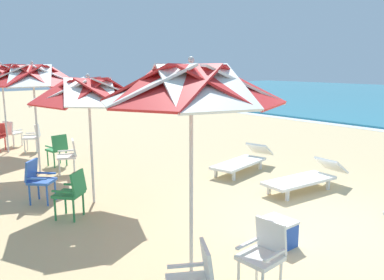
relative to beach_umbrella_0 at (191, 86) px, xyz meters
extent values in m
plane|color=#D3B784|center=(0.32, 2.51, -2.42)|extent=(80.00, 80.00, 0.00)
cylinder|color=silver|center=(0.00, 0.00, -1.27)|extent=(0.05, 0.05, 2.31)
cube|color=red|center=(0.50, 0.21, 0.03)|extent=(1.26, 1.19, 0.49)
cube|color=white|center=(0.21, 0.50, 0.03)|extent=(1.19, 1.27, 0.49)
cube|color=red|center=(-0.21, 0.50, 0.03)|extent=(1.19, 1.26, 0.49)
cube|color=white|center=(-0.50, 0.21, 0.03)|extent=(1.27, 1.19, 0.49)
cube|color=red|center=(-0.50, -0.21, 0.03)|extent=(1.26, 1.19, 0.49)
cube|color=white|center=(-0.21, -0.50, 0.03)|extent=(1.19, 1.27, 0.49)
cube|color=red|center=(0.21, -0.50, 0.03)|extent=(1.19, 1.26, 0.49)
cube|color=white|center=(0.50, -0.21, 0.03)|extent=(1.27, 1.19, 0.49)
sphere|color=silver|center=(0.00, 0.00, 0.31)|extent=(0.08, 0.08, 0.08)
cube|color=white|center=(0.88, 0.33, -1.98)|extent=(0.46, 0.46, 0.05)
cube|color=white|center=(0.87, 0.53, -1.76)|extent=(0.42, 0.12, 0.40)
cube|color=white|center=(1.08, 0.34, -1.87)|extent=(0.06, 0.40, 0.03)
cube|color=white|center=(0.68, 0.32, -1.87)|extent=(0.06, 0.40, 0.03)
cylinder|color=white|center=(0.72, 0.14, -2.22)|extent=(0.04, 0.04, 0.41)
cylinder|color=white|center=(1.05, 0.51, -2.22)|extent=(0.04, 0.04, 0.41)
cylinder|color=white|center=(0.70, 0.49, -2.22)|extent=(0.04, 0.04, 0.41)
cube|color=white|center=(0.89, -0.51, -1.76)|extent=(0.41, 0.29, 0.40)
cube|color=white|center=(0.61, -0.58, -1.87)|extent=(0.23, 0.36, 0.03)
cylinder|color=silver|center=(-3.25, 0.17, -1.39)|extent=(0.05, 0.05, 2.07)
cube|color=red|center=(-2.75, 0.37, -0.22)|extent=(1.26, 1.17, 0.50)
cube|color=white|center=(-3.04, 0.66, -0.22)|extent=(1.18, 1.23, 0.50)
cube|color=red|center=(-3.45, 0.66, -0.22)|extent=(1.17, 1.26, 0.50)
cube|color=white|center=(-3.74, 0.37, -0.22)|extent=(1.23, 1.18, 0.50)
cube|color=red|center=(-3.74, -0.04, -0.22)|extent=(1.26, 1.17, 0.50)
cube|color=white|center=(-3.45, -0.33, -0.22)|extent=(1.18, 1.23, 0.50)
cube|color=red|center=(-3.04, -0.33, -0.22)|extent=(1.17, 1.26, 0.50)
cube|color=white|center=(-2.75, -0.04, -0.22)|extent=(1.23, 1.18, 0.50)
sphere|color=silver|center=(-3.25, 0.17, 0.06)|extent=(0.08, 0.08, 0.08)
cube|color=blue|center=(-3.87, -0.62, -1.98)|extent=(0.62, 0.62, 0.05)
cube|color=blue|center=(-4.01, -0.76, -1.76)|extent=(0.36, 0.36, 0.40)
cube|color=blue|center=(-4.01, -0.47, -1.87)|extent=(0.31, 0.31, 0.03)
cube|color=blue|center=(-3.73, -0.76, -1.87)|extent=(0.31, 0.31, 0.03)
cylinder|color=blue|center=(-3.87, -0.37, -2.22)|extent=(0.04, 0.04, 0.41)
cylinder|color=blue|center=(-3.62, -0.62, -2.22)|extent=(0.04, 0.04, 0.41)
cylinder|color=blue|center=(-4.12, -0.62, -2.22)|extent=(0.04, 0.04, 0.41)
cylinder|color=blue|center=(-3.87, -0.87, -2.22)|extent=(0.04, 0.04, 0.41)
cube|color=#2D8C4C|center=(-2.79, -0.51, -1.98)|extent=(0.62, 0.62, 0.05)
cube|color=#2D8C4C|center=(-2.63, -0.39, -1.76)|extent=(0.34, 0.38, 0.40)
cube|color=#2D8C4C|center=(-2.66, -0.67, -1.87)|extent=(0.33, 0.28, 0.03)
cube|color=#2D8C4C|center=(-2.91, -0.36, -1.87)|extent=(0.33, 0.28, 0.03)
cylinder|color=#2D8C4C|center=(-2.81, -0.76, -2.22)|extent=(0.04, 0.04, 0.41)
cylinder|color=#2D8C4C|center=(-3.04, -0.49, -2.22)|extent=(0.04, 0.04, 0.41)
cylinder|color=#2D8C4C|center=(-2.54, -0.54, -2.22)|extent=(0.04, 0.04, 0.41)
cylinder|color=#2D8C4C|center=(-2.76, -0.27, -2.22)|extent=(0.04, 0.04, 0.41)
cylinder|color=silver|center=(-6.10, 0.06, -1.28)|extent=(0.05, 0.05, 2.28)
cube|color=red|center=(-5.58, 0.28, 0.02)|extent=(1.30, 1.24, 0.52)
cube|color=white|center=(-5.89, 0.58, 0.02)|extent=(1.23, 1.31, 0.52)
cube|color=red|center=(-6.32, 0.58, 0.02)|extent=(1.24, 1.30, 0.52)
cube|color=white|center=(-6.62, 0.28, 0.02)|extent=(1.31, 1.23, 0.52)
cube|color=red|center=(-6.62, -0.15, 0.02)|extent=(1.30, 1.24, 0.52)
cube|color=white|center=(-6.32, -0.46, 0.02)|extent=(1.23, 1.31, 0.52)
cube|color=red|center=(-5.89, -0.46, 0.02)|extent=(1.24, 1.30, 0.52)
cube|color=white|center=(-5.58, -0.15, 0.02)|extent=(1.31, 1.23, 0.52)
sphere|color=silver|center=(-6.10, 0.06, 0.31)|extent=(0.08, 0.08, 0.08)
cube|color=white|center=(-5.58, 0.55, -1.98)|extent=(0.57, 0.57, 0.05)
cube|color=white|center=(-5.51, 0.74, -1.76)|extent=(0.42, 0.24, 0.40)
cube|color=white|center=(-5.40, 0.48, -1.87)|extent=(0.18, 0.38, 0.03)
cube|color=white|center=(-5.77, 0.63, -1.87)|extent=(0.18, 0.38, 0.03)
cylinder|color=white|center=(-5.48, 0.33, -2.22)|extent=(0.04, 0.04, 0.41)
cylinder|color=white|center=(-5.81, 0.45, -2.22)|extent=(0.04, 0.04, 0.41)
cylinder|color=white|center=(-5.36, 0.66, -2.22)|extent=(0.04, 0.04, 0.41)
cylinder|color=white|center=(-5.68, 0.78, -2.22)|extent=(0.04, 0.04, 0.41)
cube|color=#2D8C4C|center=(-6.53, 0.66, -1.98)|extent=(0.50, 0.50, 0.05)
cube|color=#2D8C4C|center=(-6.33, 0.69, -1.76)|extent=(0.15, 0.43, 0.40)
cube|color=#2D8C4C|center=(-6.50, 0.47, -1.87)|extent=(0.40, 0.09, 0.03)
cube|color=#2D8C4C|center=(-6.56, 0.86, -1.87)|extent=(0.40, 0.09, 0.03)
cylinder|color=#2D8C4C|center=(-6.68, 0.47, -2.22)|extent=(0.04, 0.04, 0.41)
cylinder|color=#2D8C4C|center=(-6.73, 0.81, -2.22)|extent=(0.04, 0.04, 0.41)
cylinder|color=#2D8C4C|center=(-6.33, 0.51, -2.22)|extent=(0.04, 0.04, 0.41)
cylinder|color=#2D8C4C|center=(-6.38, 0.86, -2.22)|extent=(0.04, 0.04, 0.41)
cylinder|color=silver|center=(-9.13, 0.09, -1.26)|extent=(0.05, 0.05, 2.32)
cube|color=red|center=(-8.59, 0.31, 0.03)|extent=(1.38, 1.27, 0.53)
cube|color=white|center=(-8.91, 0.63, 0.03)|extent=(1.28, 1.34, 0.53)
cube|color=red|center=(-9.35, 0.63, 0.03)|extent=(1.27, 1.38, 0.53)
cube|color=white|center=(-9.67, 0.31, 0.03)|extent=(1.34, 1.28, 0.53)
sphere|color=silver|center=(-9.13, 0.09, 0.31)|extent=(0.08, 0.08, 0.08)
cube|color=white|center=(-8.79, 0.71, -1.98)|extent=(0.60, 0.60, 0.05)
cube|color=white|center=(-8.69, 0.88, -1.76)|extent=(0.41, 0.29, 0.40)
cube|color=white|center=(-8.62, 0.61, -1.87)|extent=(0.23, 0.36, 0.03)
cube|color=white|center=(-8.96, 0.81, -1.87)|extent=(0.23, 0.36, 0.03)
cylinder|color=white|center=(-8.72, 0.47, -2.22)|extent=(0.04, 0.04, 0.41)
cylinder|color=white|center=(-9.03, 0.64, -2.22)|extent=(0.04, 0.04, 0.41)
cylinder|color=white|center=(-8.55, 0.77, -2.22)|extent=(0.04, 0.04, 0.41)
cylinder|color=white|center=(-8.86, 0.95, -2.22)|extent=(0.04, 0.04, 0.41)
cube|color=white|center=(-9.98, 0.48, -1.98)|extent=(0.60, 0.60, 0.05)
cube|color=white|center=(-9.89, 0.31, -1.76)|extent=(0.41, 0.29, 0.40)
cube|color=white|center=(-10.16, 0.39, -1.87)|extent=(0.23, 0.37, 0.03)
cube|color=white|center=(-9.81, 0.58, -1.87)|extent=(0.23, 0.37, 0.03)
cylinder|color=white|center=(-10.22, 0.55, -2.22)|extent=(0.04, 0.04, 0.41)
cylinder|color=white|center=(-9.92, 0.72, -2.22)|extent=(0.04, 0.04, 0.41)
cylinder|color=white|center=(-10.05, 0.25, -2.22)|extent=(0.04, 0.04, 0.41)
cylinder|color=white|center=(-9.75, 0.42, -2.22)|extent=(0.04, 0.04, 0.41)
cube|color=red|center=(-9.40, 0.01, -1.87)|extent=(0.32, 0.30, 0.03)
cylinder|color=red|center=(-9.54, 0.11, -2.22)|extent=(0.04, 0.04, 0.41)
cube|color=white|center=(-1.06, 3.85, -2.17)|extent=(0.81, 1.76, 0.06)
cube|color=white|center=(-0.95, 4.90, -1.98)|extent=(0.65, 0.54, 0.36)
cube|color=white|center=(-0.87, 3.19, -2.31)|extent=(0.06, 0.06, 0.22)
cube|color=white|center=(-1.38, 3.25, -2.31)|extent=(0.06, 0.06, 0.22)
cube|color=white|center=(-0.74, 4.46, -2.31)|extent=(0.06, 0.06, 0.22)
cube|color=white|center=(-1.25, 4.51, -2.31)|extent=(0.06, 0.06, 0.22)
cube|color=white|center=(-2.91, 3.93, -2.17)|extent=(0.98, 1.80, 0.06)
cube|color=white|center=(-3.13, 4.97, -1.98)|extent=(0.69, 0.60, 0.36)
cube|color=white|center=(-2.53, 3.36, -2.31)|extent=(0.06, 0.06, 0.22)
cube|color=white|center=(-3.03, 3.26, -2.31)|extent=(0.06, 0.06, 0.22)
cube|color=white|center=(-2.79, 4.61, -2.31)|extent=(0.06, 0.06, 0.22)
cube|color=white|center=(-3.30, 4.50, -2.31)|extent=(0.06, 0.06, 0.22)
cube|color=blue|center=(0.23, 1.53, -2.24)|extent=(0.48, 0.32, 0.36)
cube|color=white|center=(0.23, 1.53, -2.04)|extent=(0.50, 0.34, 0.04)
camera|label=1|loc=(3.62, -2.97, 0.25)|focal=36.20mm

